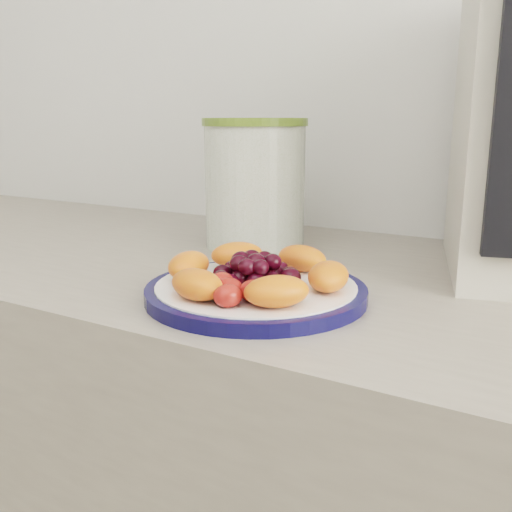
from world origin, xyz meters
The scene contains 5 objects.
plate_rim centered at (-0.05, 1.05, 0.91)m, with size 0.25×0.25×0.01m, color #0C0E3D.
plate_face centered at (-0.05, 1.05, 0.91)m, with size 0.23×0.23×0.02m, color white.
canister centered at (-0.20, 1.30, 0.99)m, with size 0.16×0.16×0.19m, color #4A5E1D.
canister_lid centered at (-0.20, 1.30, 1.10)m, with size 0.16×0.16×0.01m, color olive.
fruit_plate centered at (-0.05, 1.05, 0.93)m, with size 0.22×0.22×0.04m.
Camera 1 is at (0.26, 0.52, 1.10)m, focal length 40.00 mm.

